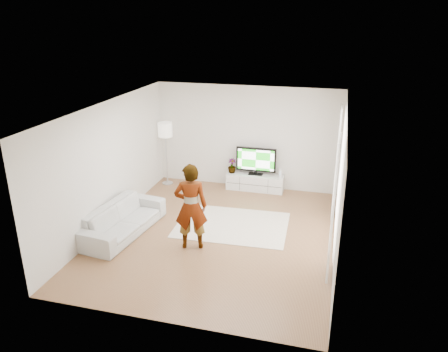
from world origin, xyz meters
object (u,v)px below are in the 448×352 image
(rug, at_px, (232,225))
(floor_lamp, at_px, (165,132))
(media_console, at_px, (255,182))
(television, at_px, (256,160))
(player, at_px, (191,207))
(sofa, at_px, (123,219))

(rug, bearing_deg, floor_lamp, 139.45)
(media_console, height_order, television, television)
(rug, bearing_deg, media_console, 87.56)
(media_console, distance_m, player, 3.55)
(television, relative_size, player, 0.60)
(television, height_order, floor_lamp, floor_lamp)
(rug, height_order, floor_lamp, floor_lamp)
(sofa, bearing_deg, television, -28.82)
(rug, xyz_separation_m, player, (-0.57, -1.18, 0.91))
(rug, xyz_separation_m, sofa, (-2.22, -0.97, 0.32))
(media_console, height_order, floor_lamp, floor_lamp)
(media_console, distance_m, floor_lamp, 2.82)
(media_console, bearing_deg, floor_lamp, -175.93)
(player, height_order, sofa, player)
(rug, relative_size, player, 1.38)
(player, relative_size, sofa, 0.81)
(television, height_order, rug, television)
(media_console, height_order, sofa, sofa)
(rug, bearing_deg, player, -115.86)
(media_console, relative_size, television, 1.43)
(rug, bearing_deg, sofa, -156.32)
(player, bearing_deg, floor_lamp, -76.57)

